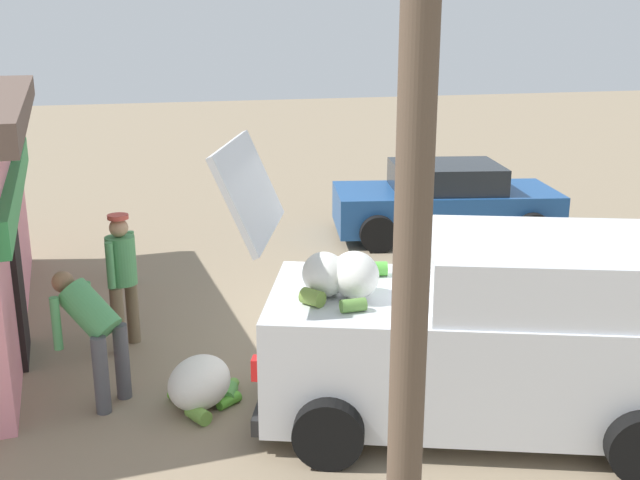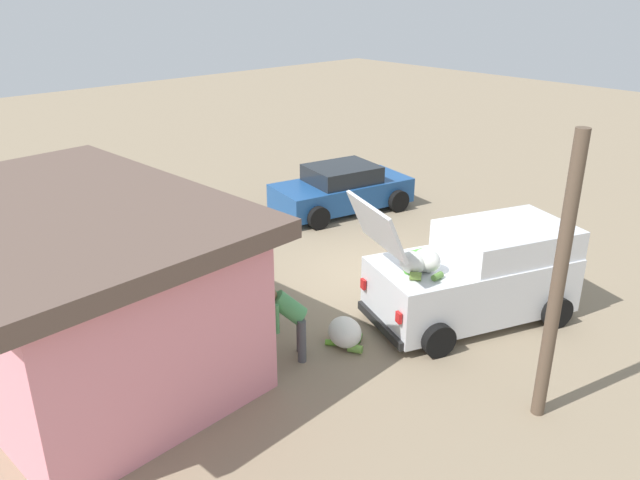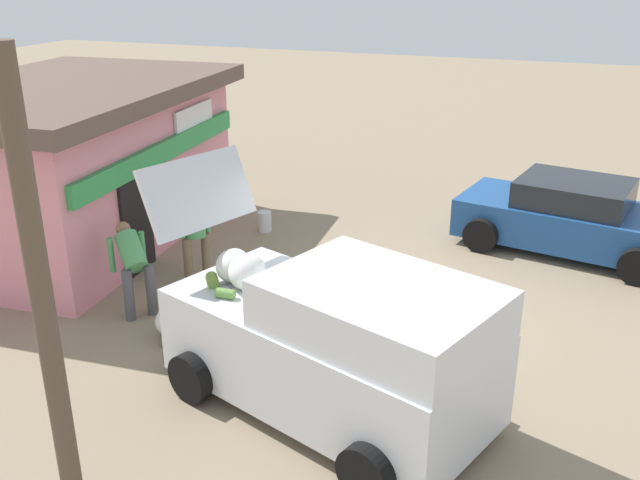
% 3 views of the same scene
% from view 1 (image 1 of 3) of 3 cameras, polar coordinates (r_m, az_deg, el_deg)
% --- Properties ---
extents(ground_plane, '(60.00, 60.00, 0.00)m').
position_cam_1_polar(ground_plane, '(9.83, 4.68, -6.18)').
color(ground_plane, gray).
extents(delivery_van, '(3.14, 4.61, 2.69)m').
position_cam_1_polar(delivery_van, '(7.33, 12.62, -6.74)').
color(delivery_van, silver).
rests_on(delivery_van, ground_plane).
extents(parked_sedan, '(2.71, 4.20, 1.33)m').
position_cam_1_polar(parked_sedan, '(13.75, 9.46, 2.87)').
color(parked_sedan, '#1E4C8C').
rests_on(parked_sedan, ground_plane).
extents(vendor_standing, '(0.50, 0.47, 1.63)m').
position_cam_1_polar(vendor_standing, '(9.01, -14.82, -2.45)').
color(vendor_standing, '#726047').
rests_on(vendor_standing, ground_plane).
extents(customer_bending, '(0.70, 0.73, 1.36)m').
position_cam_1_polar(customer_bending, '(7.82, -16.91, -6.25)').
color(customer_bending, '#4C4C51').
rests_on(customer_bending, ground_plane).
extents(unloaded_banana_pile, '(0.97, 0.90, 0.51)m').
position_cam_1_polar(unloaded_banana_pile, '(7.75, -9.07, -10.75)').
color(unloaded_banana_pile, silver).
rests_on(unloaded_banana_pile, ground_plane).
extents(paint_bucket, '(0.27, 0.27, 0.39)m').
position_cam_1_polar(paint_bucket, '(11.63, -14.46, -2.06)').
color(paint_bucket, silver).
rests_on(paint_bucket, ground_plane).
extents(utility_pole, '(0.20, 0.20, 4.45)m').
position_cam_1_polar(utility_pole, '(4.06, 6.85, -5.44)').
color(utility_pole, brown).
rests_on(utility_pole, ground_plane).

